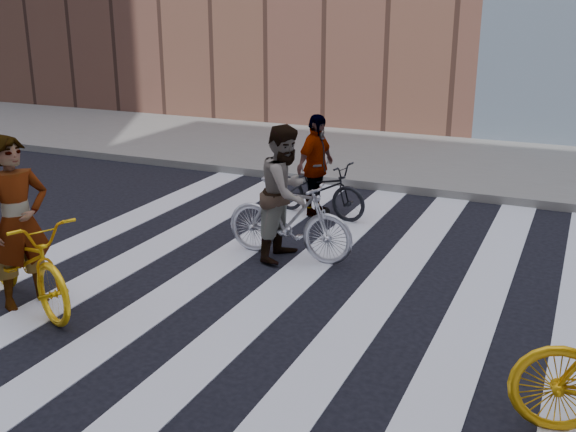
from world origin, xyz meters
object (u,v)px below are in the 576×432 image
Objects in this scene: bike_dark_rear at (318,189)px; rider_mid at (286,193)px; rider_rear at (316,166)px; rider_left at (18,223)px; bike_yellow_left at (26,259)px; bike_silver_mid at (289,219)px.

rider_mid reaches higher than bike_dark_rear.
bike_dark_rear is 0.37m from rider_rear.
rider_rear is (1.71, 4.46, -0.15)m from rider_left.
bike_yellow_left reaches higher than bike_dark_rear.
rider_mid reaches higher than bike_yellow_left.
rider_rear is at bearing 12.01° from rider_mid.
rider_rear is at bearing 13.45° from bike_silver_mid.
rider_mid is (2.01, 2.55, 0.35)m from bike_yellow_left.
bike_silver_mid is 0.36m from rider_mid.
bike_yellow_left is 1.16× the size of bike_silver_mid.
bike_yellow_left is 4.78m from bike_dark_rear.
rider_mid reaches higher than rider_rear.
bike_silver_mid is at bearing -15.98° from bike_yellow_left.
rider_mid is at bearing -161.20° from bike_dark_rear.
rider_left is at bearing 142.03° from bike_silver_mid.
bike_dark_rear is 1.99m from rider_mid.
bike_dark_rear is 4.82m from rider_left.
bike_silver_mid is 3.33m from rider_left.
rider_mid is at bearing -15.98° from rider_left.
bike_yellow_left is 1.08× the size of rider_left.
rider_rear reaches higher than bike_yellow_left.
rider_left is (-2.11, -2.55, 0.43)m from bike_silver_mid.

